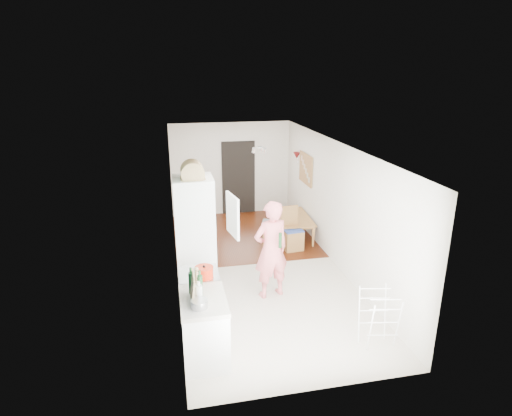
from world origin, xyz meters
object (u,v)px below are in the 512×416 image
object	(u,v)px
dining_chair	(293,229)
stool	(270,237)
dining_table	(293,228)
drying_rack	(378,319)
person	(271,241)

from	to	relation	value
dining_chair	stool	bearing A→B (deg)	133.96
dining_table	stool	size ratio (longest dim) A/B	3.25
stool	drying_rack	size ratio (longest dim) A/B	0.45
person	dining_chair	size ratio (longest dim) A/B	2.16
dining_table	drying_rack	distance (m)	4.26
person	dining_chair	bearing A→B (deg)	-131.03
person	stool	distance (m)	2.40
stool	drying_rack	xyz separation A→B (m)	(0.65, -3.90, 0.24)
dining_chair	drying_rack	size ratio (longest dim) A/B	1.13
drying_rack	stool	bearing A→B (deg)	110.84
dining_table	dining_chair	size ratio (longest dim) A/B	1.29
dining_chair	stool	distance (m)	0.61
person	stool	world-z (taller)	person
person	dining_table	world-z (taller)	person
person	drying_rack	distance (m)	2.16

